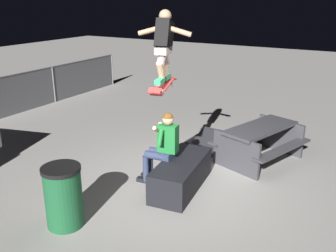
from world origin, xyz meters
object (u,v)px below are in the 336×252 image
Objects in this scene: skateboard at (163,86)px; kicker_ramp at (209,144)px; picnic_table_back at (260,138)px; person_sitting_on_ledge at (162,144)px; skater_airborne at (164,43)px; ledge_box_main at (181,174)px; trash_bin at (64,196)px.

skateboard is 0.92× the size of kicker_ramp.
picnic_table_back reaches higher than kicker_ramp.
person_sitting_on_ledge is 1.22× the size of skater_airborne.
skateboard is at bearing -165.64° from skater_airborne.
skateboard is (-0.13, -0.10, 1.10)m from person_sitting_on_ledge.
picnic_table_back is (2.02, -1.11, -1.37)m from skateboard.
person_sitting_on_ledge reaches higher than picnic_table_back.
skateboard is 0.93× the size of skater_airborne.
skateboard is (-0.15, 0.28, 1.60)m from ledge_box_main.
trash_bin is (-1.78, 0.67, -2.08)m from skater_airborne.
skater_airborne is 2.81m from trash_bin.
ledge_box_main is at bearing -86.48° from person_sitting_on_ledge.
skater_airborne is 3.29m from kicker_ramp.
ledge_box_main is at bearing -27.13° from trash_bin.
trash_bin is (-3.74, 1.79, -0.02)m from picnic_table_back.
ledge_box_main reaches higher than kicker_ramp.
ledge_box_main is 1.41× the size of skater_airborne.
trash_bin is at bearing 162.50° from person_sitting_on_ledge.
ledge_box_main is at bearing -169.70° from kicker_ramp.
ledge_box_main is 1.40× the size of kicker_ramp.
skateboard is 2.32m from trash_bin.
skateboard is 2.68m from picnic_table_back.
trash_bin is (-1.85, 0.58, -0.29)m from person_sitting_on_ledge.
skater_airborne is at bearing 14.36° from skateboard.
person_sitting_on_ledge is 1.32× the size of skateboard.
ledge_box_main is at bearing 155.98° from picnic_table_back.
skateboard reaches higher than person_sitting_on_ledge.
skateboard is 0.51× the size of picnic_table_back.
skater_airborne is 1.18× the size of trash_bin.
person_sitting_on_ledge reaches higher than trash_bin.
picnic_table_back reaches higher than ledge_box_main.
person_sitting_on_ledge is (-0.02, 0.38, 0.50)m from ledge_box_main.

